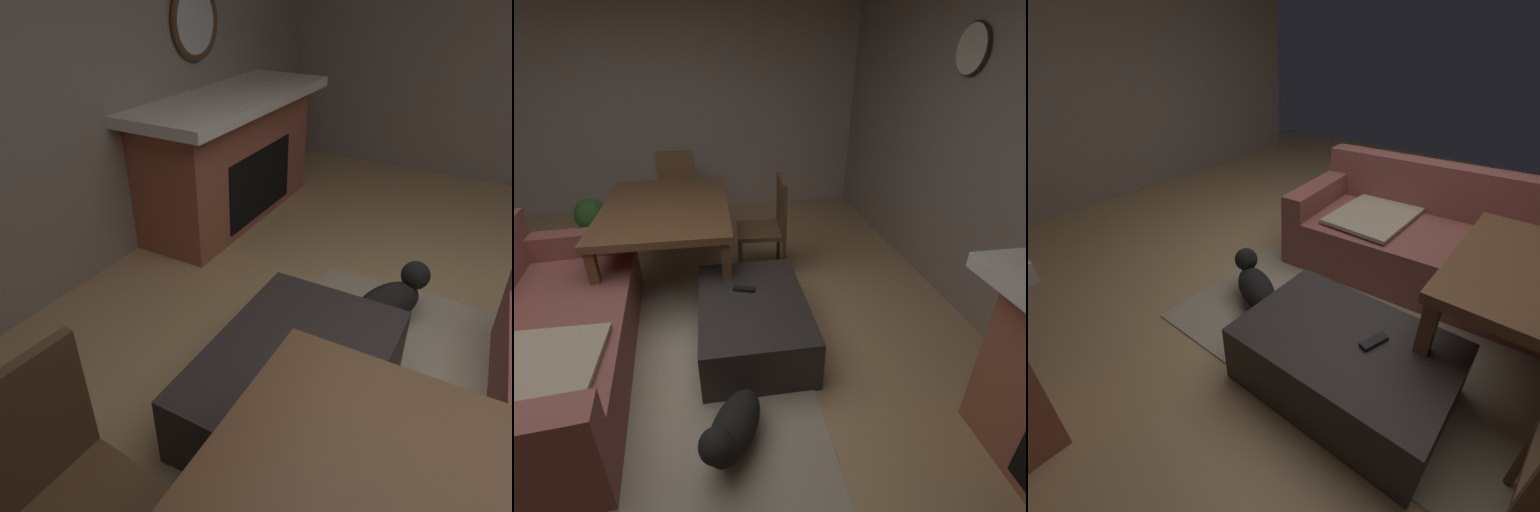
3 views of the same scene
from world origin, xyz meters
TOP-DOWN VIEW (x-y plane):
  - floor at (0.00, 0.00)m, footprint 8.11×8.11m
  - wall_back_fireplace_side at (0.00, -2.68)m, footprint 7.16×0.12m
  - area_rug at (0.32, -0.20)m, footprint 2.60×2.00m
  - fireplace at (-1.40, -2.30)m, footprint 2.00×0.76m
  - round_wall_mirror at (-1.40, -2.59)m, footprint 0.57×0.05m
  - ottoman_coffee_table at (0.32, -0.88)m, footprint 1.10×0.76m
  - tv_remote at (0.45, -0.83)m, footprint 0.10×0.17m
  - dining_chair_south at (1.36, -1.17)m, footprint 0.46×0.46m
  - small_dog at (-0.56, -0.66)m, footprint 0.53×0.42m

SIDE VIEW (x-z plane):
  - floor at x=0.00m, z-range 0.00..0.00m
  - area_rug at x=0.32m, z-range 0.00..0.01m
  - small_dog at x=-0.56m, z-range 0.02..0.35m
  - ottoman_coffee_table at x=0.32m, z-range 0.00..0.37m
  - tv_remote at x=0.45m, z-range 0.37..0.39m
  - dining_chair_south at x=1.36m, z-range 0.06..0.99m
  - fireplace at x=-1.40m, z-range 0.01..1.04m
  - wall_back_fireplace_side at x=0.00m, z-range 0.00..2.79m
  - round_wall_mirror at x=-1.40m, z-range 1.24..1.81m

